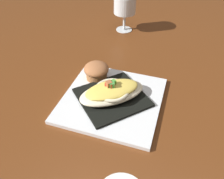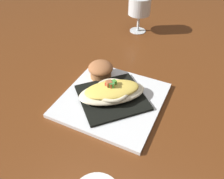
% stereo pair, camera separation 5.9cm
% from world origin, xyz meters
% --- Properties ---
extents(ground_plane, '(2.60, 2.60, 0.00)m').
position_xyz_m(ground_plane, '(0.00, 0.00, 0.00)').
color(ground_plane, '#613114').
extents(square_plate, '(0.25, 0.25, 0.01)m').
position_xyz_m(square_plate, '(0.00, 0.00, 0.01)').
color(square_plate, white).
rests_on(square_plate, ground_plane).
extents(folded_napkin, '(0.22, 0.22, 0.01)m').
position_xyz_m(folded_napkin, '(0.00, 0.00, 0.01)').
color(folded_napkin, black).
rests_on(folded_napkin, square_plate).
extents(gratin_dish, '(0.19, 0.18, 0.05)m').
position_xyz_m(gratin_dish, '(-0.00, 0.00, 0.03)').
color(gratin_dish, beige).
rests_on(gratin_dish, folded_napkin).
extents(muffin, '(0.07, 0.07, 0.05)m').
position_xyz_m(muffin, '(-0.07, 0.07, 0.04)').
color(muffin, '#A2663A').
rests_on(muffin, square_plate).
extents(stemmed_glass, '(0.08, 0.08, 0.13)m').
position_xyz_m(stemmed_glass, '(-0.08, 0.41, 0.09)').
color(stemmed_glass, white).
rests_on(stemmed_glass, ground_plane).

